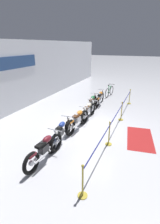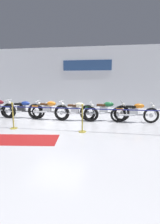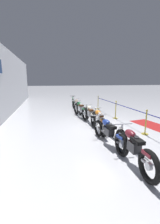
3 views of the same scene
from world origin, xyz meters
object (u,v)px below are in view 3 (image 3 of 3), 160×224
object	(u,v)px
bicycle	(73,102)
stanchion_far_left	(144,117)
stanchion_far_right	(98,104)
motorcycle_blue_1	(108,132)
motorcycle_orange_5	(78,106)
motorcycle_green_4	(80,110)
floor_banner	(152,125)
motorcycle_maroon_0	(133,148)
motorcycle_cream_3	(90,114)
stanchion_mid_right	(116,112)
motorcycle_orange_2	(99,121)
stanchion_mid_left	(146,126)

from	to	relation	value
bicycle	stanchion_far_left	world-z (taller)	stanchion_far_left
bicycle	stanchion_far_right	world-z (taller)	stanchion_far_right
motorcycle_blue_1	motorcycle_orange_5	bearing A→B (deg)	-0.81
motorcycle_green_4	stanchion_far_right	distance (m)	3.06
stanchion_far_left	floor_banner	size ratio (longest dim) A/B	4.03
motorcycle_maroon_0	floor_banner	size ratio (longest dim) A/B	0.99
motorcycle_maroon_0	motorcycle_cream_3	size ratio (longest dim) A/B	1.01
stanchion_mid_right	stanchion_far_right	size ratio (longest dim) A/B	1.00
motorcycle_cream_3	stanchion_far_right	distance (m)	4.07
stanchion_far_right	floor_banner	distance (m)	4.97
stanchion_far_right	motorcycle_orange_5	bearing A→B (deg)	118.01
motorcycle_orange_2	motorcycle_cream_3	size ratio (longest dim) A/B	1.02
stanchion_far_left	stanchion_mid_left	xyz separation A→B (m)	(-0.13, -0.00, -0.36)
bicycle	motorcycle_blue_1	bearing A→B (deg)	178.82
motorcycle_maroon_0	motorcycle_blue_1	distance (m)	1.35
motorcycle_blue_1	bicycle	size ratio (longest dim) A/B	1.34
motorcycle_orange_2	stanchion_far_right	xyz separation A→B (m)	(5.04, -1.75, -0.12)
motorcycle_green_4	stanchion_far_right	xyz separation A→B (m)	(2.33, -1.97, -0.12)
motorcycle_green_4	floor_banner	world-z (taller)	motorcycle_green_4
motorcycle_green_4	floor_banner	distance (m)	4.04
motorcycle_blue_1	motorcycle_orange_2	distance (m)	1.44
stanchion_far_left	stanchion_mid_left	size ratio (longest dim) A/B	8.37
motorcycle_cream_3	stanchion_far_left	xyz separation A→B (m)	(-2.06, -1.76, 0.26)
bicycle	stanchion_mid_right	size ratio (longest dim) A/B	1.66
motorcycle_orange_2	stanchion_mid_right	distance (m)	2.63
motorcycle_orange_5	bicycle	world-z (taller)	bicycle
motorcycle_orange_2	stanchion_mid_right	bearing A→B (deg)	-41.90
motorcycle_orange_2	motorcycle_orange_5	size ratio (longest dim) A/B	1.02
motorcycle_green_4	motorcycle_orange_5	world-z (taller)	motorcycle_green_4
motorcycle_orange_2	floor_banner	world-z (taller)	motorcycle_orange_2
motorcycle_cream_3	stanchion_far_left	distance (m)	2.72
motorcycle_blue_1	stanchion_far_left	bearing A→B (deg)	-68.84
motorcycle_cream_3	bicycle	xyz separation A→B (m)	(5.01, 0.01, -0.06)
floor_banner	motorcycle_blue_1	bearing A→B (deg)	109.77
motorcycle_blue_1	floor_banner	world-z (taller)	motorcycle_blue_1
motorcycle_cream_3	stanchion_far_right	xyz separation A→B (m)	(3.67, -1.76, -0.10)
motorcycle_orange_2	motorcycle_green_4	xyz separation A→B (m)	(2.71, 0.22, 0.00)
motorcycle_cream_3	bicycle	bearing A→B (deg)	0.11
motorcycle_green_4	stanchion_mid_left	distance (m)	4.04
motorcycle_blue_1	motorcycle_orange_2	world-z (taller)	motorcycle_orange_2
stanchion_far_left	floor_banner	xyz separation A→B (m)	(0.91, -1.18, -0.72)
motorcycle_orange_2	floor_banner	size ratio (longest dim) A/B	1.00
stanchion_far_right	stanchion_mid_right	bearing A→B (deg)	180.00
motorcycle_blue_1	stanchion_mid_left	size ratio (longest dim) A/B	2.21
motorcycle_cream_3	stanchion_mid_right	xyz separation A→B (m)	(0.58, -1.76, -0.10)
motorcycle_green_4	stanchion_far_right	size ratio (longest dim) A/B	2.23
bicycle	stanchion_mid_left	world-z (taller)	stanchion_mid_left
motorcycle_orange_2	motorcycle_cream_3	bearing A→B (deg)	0.14
motorcycle_maroon_0	stanchion_far_right	distance (m)	8.03
motorcycle_green_4	stanchion_mid_left	world-z (taller)	stanchion_mid_left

